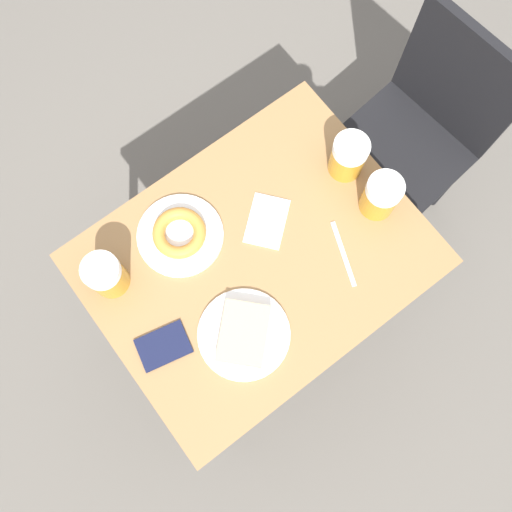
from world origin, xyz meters
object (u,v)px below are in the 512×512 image
passport_near_edge (163,346)px  fork (343,254)px  beer_mug_left (348,157)px  chair (426,121)px  plate_with_cake (244,334)px  plate_with_donut (180,234)px  beer_mug_center (381,196)px  napkin_folded (267,221)px  beer_mug_right (106,275)px

passport_near_edge → fork: bearing=80.4°
beer_mug_left → passport_near_edge: bearing=-81.4°
chair → passport_near_edge: bearing=-89.3°
plate_with_cake → plate_with_donut: bearing=175.8°
beer_mug_left → fork: 0.25m
plate_with_donut → beer_mug_left: (0.11, 0.47, 0.05)m
chair → plate_with_cake: chair is taller
beer_mug_center → fork: bearing=-71.3°
chair → napkin_folded: bearing=-94.2°
plate_with_cake → napkin_folded: 0.30m
beer_mug_left → napkin_folded: bearing=-90.9°
beer_mug_right → beer_mug_center: bearing=69.7°
beer_mug_right → napkin_folded: (0.11, 0.41, -0.06)m
plate_with_donut → napkin_folded: 0.23m
plate_with_cake → fork: size_ratio=1.34×
chair → napkin_folded: size_ratio=5.25×
plate_with_cake → beer_mug_center: bearing=97.6°
napkin_folded → beer_mug_right: bearing=-105.0°
beer_mug_left → passport_near_edge: 0.68m
beer_mug_left → beer_mug_right: same height
plate_with_cake → passport_near_edge: bearing=-119.0°
plate_with_cake → napkin_folded: size_ratio=1.36×
plate_with_cake → passport_near_edge: size_ratio=1.63×
beer_mug_center → beer_mug_left: bearing=178.8°
beer_mug_right → napkin_folded: 0.43m
napkin_folded → plate_with_cake: bearing=-48.2°
chair → passport_near_edge: chair is taller
beer_mug_left → beer_mug_center: same height
beer_mug_left → beer_mug_right: (-0.11, -0.67, 0.00)m
chair → beer_mug_left: size_ratio=6.84×
plate_with_cake → beer_mug_center: beer_mug_center is taller
fork → passport_near_edge: (-0.09, -0.51, 0.00)m
plate_with_cake → fork: (-0.01, 0.33, -0.01)m
passport_near_edge → beer_mug_right: bearing=-177.3°
chair → passport_near_edge: (0.13, -1.07, 0.24)m
chair → napkin_folded: chair is taller
chair → beer_mug_center: bearing=-74.9°
plate_with_cake → plate_with_donut: (-0.31, 0.02, 0.00)m
plate_with_donut → beer_mug_center: 0.53m
napkin_folded → beer_mug_center: bearing=62.0°
beer_mug_center → fork: size_ratio=0.76×
beer_mug_left → chair: bearing=93.4°
beer_mug_right → napkin_folded: beer_mug_right is taller
chair → beer_mug_center: 0.54m
beer_mug_left → napkin_folded: (-0.00, -0.26, -0.06)m
beer_mug_right → beer_mug_left: bearing=80.4°
plate_with_donut → napkin_folded: (0.10, 0.20, -0.01)m
beer_mug_left → plate_with_cake: bearing=-67.9°
beer_mug_right → passport_near_edge: beer_mug_right is taller
chair → plate_with_donut: chair is taller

